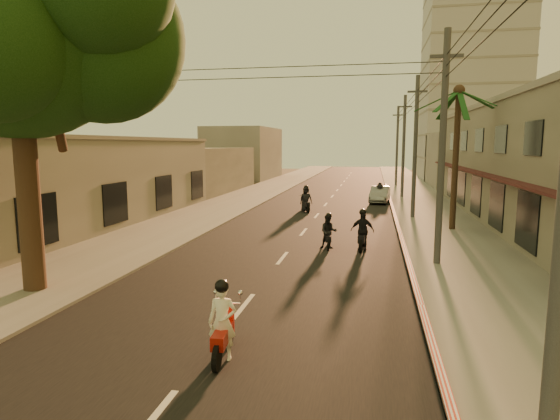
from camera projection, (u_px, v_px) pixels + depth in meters
The scene contains 19 objects.
ground at pixel (222, 333), 11.87m from camera, with size 160.00×160.00×0.00m, color #383023.
road at pixel (317, 216), 31.29m from camera, with size 10.00×140.00×0.02m, color black.
sidewalk_right at pixel (433, 218), 29.83m from camera, with size 5.00×140.00×0.12m, color slate.
sidewalk_left at pixel (210, 212), 32.74m from camera, with size 5.00×140.00×0.12m, color slate.
curb_stripe at pixel (399, 231), 25.43m from camera, with size 0.20×60.00×0.20m, color red.
left_building at pixel (71, 181), 27.82m from camera, with size 8.20×24.20×5.20m.
distant_tower at pixel (472, 73), 61.20m from camera, with size 12.10×12.10×28.00m.
broadleaf_tree at pixel (30, 19), 14.06m from camera, with size 9.60×8.70×12.10m.
palm_tree at pixel (459, 99), 24.86m from camera, with size 5.00×5.00×8.20m.
utility_poles at pixel (417, 116), 29.18m from camera, with size 1.20×48.26×9.00m.
filler_right at pixel (468, 160), 52.43m from camera, with size 8.00×14.00×6.00m, color #9D968D.
filler_left_near at pixel (196, 170), 47.30m from camera, with size 8.00×14.00×4.40m, color #9D968D.
filler_left_far at pixel (244, 153), 64.59m from camera, with size 8.00×14.00×7.00m, color #9D968D.
scooter_red at pixel (223, 324), 10.34m from camera, with size 0.76×1.87×1.84m.
scooter_mid_a at pixel (329, 232), 21.44m from camera, with size 0.87×1.69×1.66m.
scooter_mid_b at pixel (362, 232), 21.07m from camera, with size 1.11×1.92×1.89m.
scooter_far_a at pixel (306, 200), 32.99m from camera, with size 1.28×1.83×1.91m.
scooter_far_b at pixel (380, 194), 38.05m from camera, with size 1.31×1.68×1.68m.
parked_car at pixel (380, 195), 38.33m from camera, with size 1.81×4.17×1.33m, color gray.
Camera 1 is at (3.65, -10.81, 4.75)m, focal length 30.00 mm.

